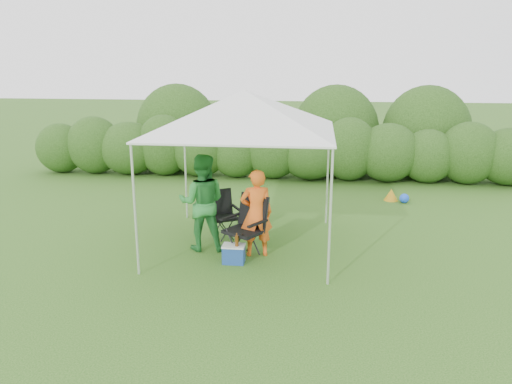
# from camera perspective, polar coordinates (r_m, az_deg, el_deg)

# --- Properties ---
(ground) EXTENTS (70.00, 70.00, 0.00)m
(ground) POSITION_cam_1_polar(r_m,az_deg,el_deg) (8.85, -1.73, -7.20)
(ground) COLOR #3A6720
(hedge) EXTENTS (14.59, 1.53, 1.80)m
(hedge) POSITION_cam_1_polar(r_m,az_deg,el_deg) (14.37, 2.37, 4.78)
(hedge) COLOR #2C5119
(hedge) RESTS_ON ground
(canopy) EXTENTS (3.10, 3.10, 2.83)m
(canopy) POSITION_cam_1_polar(r_m,az_deg,el_deg) (8.74, -1.35, 9.20)
(canopy) COLOR silver
(canopy) RESTS_ON ground
(chair_right) EXTENTS (0.83, 0.82, 1.07)m
(chair_right) POSITION_cam_1_polar(r_m,az_deg,el_deg) (8.63, -0.95, -3.50)
(chair_right) COLOR black
(chair_right) RESTS_ON ground
(chair_left) EXTENTS (0.70, 0.69, 0.91)m
(chair_left) POSITION_cam_1_polar(r_m,az_deg,el_deg) (9.64, -3.95, -2.14)
(chair_left) COLOR black
(chair_left) RESTS_ON ground
(man) EXTENTS (0.63, 0.48, 1.54)m
(man) POSITION_cam_1_polar(r_m,az_deg,el_deg) (8.59, 0.04, -2.42)
(man) COLOR orange
(man) RESTS_ON ground
(woman) EXTENTS (0.92, 0.76, 1.74)m
(woman) POSITION_cam_1_polar(r_m,az_deg,el_deg) (8.92, -6.16, -1.19)
(woman) COLOR #298035
(woman) RESTS_ON ground
(cooler) EXTENTS (0.38, 0.28, 0.32)m
(cooler) POSITION_cam_1_polar(r_m,az_deg,el_deg) (8.47, -2.56, -7.07)
(cooler) COLOR navy
(cooler) RESTS_ON ground
(bottle) EXTENTS (0.06, 0.06, 0.23)m
(bottle) POSITION_cam_1_polar(r_m,az_deg,el_deg) (8.33, -2.22, -5.46)
(bottle) COLOR #592D0C
(bottle) RESTS_ON cooler
(lawn_toy) EXTENTS (0.57, 0.47, 0.28)m
(lawn_toy) POSITION_cam_1_polar(r_m,az_deg,el_deg) (12.58, 15.55, -0.41)
(lawn_toy) COLOR orange
(lawn_toy) RESTS_ON ground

